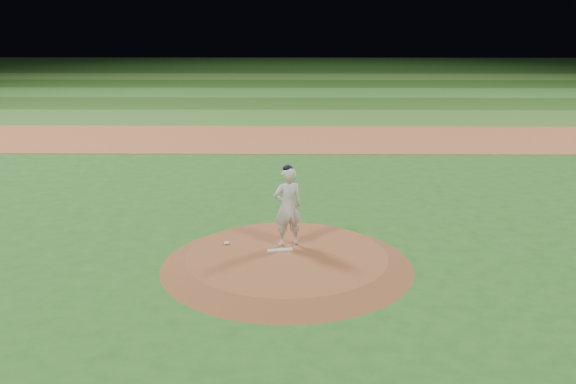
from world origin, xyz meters
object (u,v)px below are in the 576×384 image
Objects in this scene: pitchers_mound at (287,260)px; pitching_rubber at (280,250)px; rosin_bag at (227,243)px; pitcher_on_mound at (288,206)px.

pitchers_mound is 9.78× the size of pitching_rubber.
rosin_bag is at bearing 155.65° from pitchers_mound.
pitching_rubber is 0.99m from pitcher_on_mound.
pitchers_mound is 44.46× the size of rosin_bag.
rosin_bag is (-1.22, 0.37, 0.02)m from pitching_rubber.
pitcher_on_mound is at bearing 52.05° from pitching_rubber.
pitchers_mound is 1.52m from rosin_bag.
rosin_bag is at bearing 149.70° from pitching_rubber.
pitcher_on_mound is at bearing -0.34° from rosin_bag.
rosin_bag is 0.07× the size of pitcher_on_mound.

